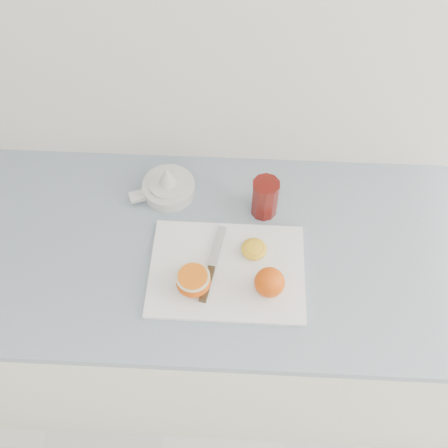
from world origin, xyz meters
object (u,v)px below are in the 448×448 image
at_px(counter, 215,315).
at_px(cutting_board, 227,270).
at_px(citrus_juicer, 168,186).
at_px(red_tumbler, 265,199).
at_px(half_orange, 193,281).

height_order(counter, cutting_board, cutting_board).
bearing_deg(citrus_juicer, red_tumbler, -10.91).
bearing_deg(citrus_juicer, cutting_board, -54.40).
distance_m(half_orange, red_tumbler, 0.29).
bearing_deg(counter, citrus_juicer, 128.66).
bearing_deg(half_orange, red_tumbler, 55.05).
xyz_separation_m(counter, half_orange, (-0.04, -0.13, 0.48)).
height_order(half_orange, red_tumbler, red_tumbler).
height_order(citrus_juicer, red_tumbler, red_tumbler).
height_order(cutting_board, citrus_juicer, citrus_juicer).
distance_m(counter, cutting_board, 0.46).
distance_m(citrus_juicer, red_tumbler, 0.27).
bearing_deg(red_tumbler, counter, -138.62).
bearing_deg(half_orange, cutting_board, 32.43).
distance_m(cutting_board, red_tumbler, 0.22).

